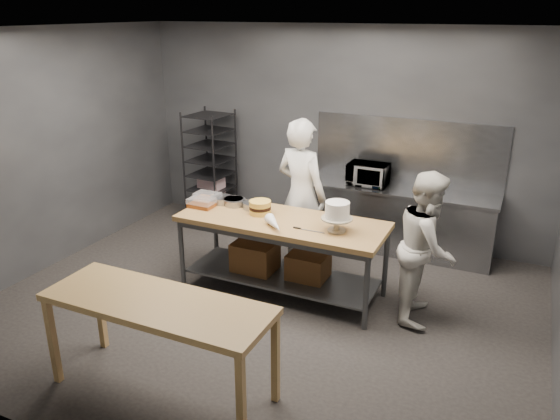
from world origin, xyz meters
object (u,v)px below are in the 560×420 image
at_px(near_counter, 158,310).
at_px(layer_cake, 260,207).
at_px(speed_rack, 211,168).
at_px(chef_behind, 301,195).
at_px(frosted_cake_stand, 337,212).
at_px(chef_right, 427,247).
at_px(work_table, 280,246).
at_px(microwave, 368,174).

height_order(near_counter, layer_cake, layer_cake).
height_order(speed_rack, chef_behind, chef_behind).
bearing_deg(near_counter, frosted_cake_stand, 66.66).
bearing_deg(frosted_cake_stand, speed_rack, 146.95).
bearing_deg(near_counter, chef_behind, 87.68).
xyz_separation_m(chef_right, layer_cake, (-1.93, -0.09, 0.18)).
height_order(work_table, layer_cake, layer_cake).
distance_m(microwave, layer_cake, 1.87).
bearing_deg(chef_right, chef_behind, 65.30).
xyz_separation_m(speed_rack, chef_right, (3.61, -1.52, -0.03)).
bearing_deg(work_table, layer_cake, 170.94).
distance_m(near_counter, frosted_cake_stand, 2.22).
bearing_deg(chef_right, near_counter, 135.66).
height_order(microwave, layer_cake, microwave).
xyz_separation_m(work_table, near_counter, (-0.15, -2.10, 0.24)).
distance_m(chef_right, frosted_cake_stand, 1.01).
distance_m(chef_behind, chef_right, 1.80).
bearing_deg(layer_cake, work_table, -9.06).
bearing_deg(layer_cake, chef_right, 2.65).
height_order(work_table, speed_rack, speed_rack).
bearing_deg(frosted_cake_stand, layer_cake, 172.56).
bearing_deg(work_table, microwave, 73.10).
height_order(near_counter, speed_rack, speed_rack).
height_order(near_counter, chef_right, chef_right).
bearing_deg(work_table, speed_rack, 139.81).
height_order(chef_right, layer_cake, chef_right).
relative_size(near_counter, chef_behind, 1.02).
bearing_deg(chef_behind, microwave, -104.87).
height_order(chef_behind, frosted_cake_stand, chef_behind).
distance_m(near_counter, chef_behind, 2.83).
distance_m(microwave, frosted_cake_stand, 1.83).
relative_size(near_counter, microwave, 3.69).
xyz_separation_m(speed_rack, frosted_cake_stand, (2.67, -1.74, 0.28)).
distance_m(chef_behind, frosted_cake_stand, 1.12).
relative_size(work_table, frosted_cake_stand, 7.06).
bearing_deg(layer_cake, chef_behind, 70.79).
height_order(microwave, frosted_cake_stand, frosted_cake_stand).
relative_size(chef_behind, chef_right, 1.19).
bearing_deg(frosted_cake_stand, chef_right, 13.18).
height_order(frosted_cake_stand, layer_cake, frosted_cake_stand).
bearing_deg(microwave, layer_cake, -115.43).
relative_size(chef_behind, frosted_cake_stand, 5.75).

